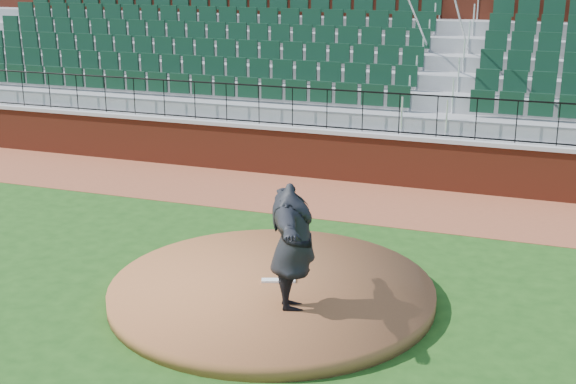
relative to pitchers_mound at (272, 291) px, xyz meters
The scene contains 10 objects.
ground 0.51m from the pitchers_mound, 137.99° to the left, with size 90.00×90.00×0.00m, color #1C4714.
warning_track 5.74m from the pitchers_mound, 93.63° to the left, with size 34.00×3.20×0.01m, color brown.
field_wall 7.35m from the pitchers_mound, 92.84° to the left, with size 34.00×0.35×1.20m, color maroon.
wall_cap 7.42m from the pitchers_mound, 92.84° to the left, with size 34.00×0.45×0.10m, color #B7B7B7.
wall_railing 7.53m from the pitchers_mound, 92.84° to the left, with size 34.00×0.05×1.00m, color black, non-canonical shape.
seating_stands 10.29m from the pitchers_mound, 92.07° to the left, with size 34.00×5.10×4.60m, color gray, non-canonical shape.
concourse_wall 13.12m from the pitchers_mound, 91.62° to the left, with size 34.00×0.50×5.50m, color maroon.
pitchers_mound is the anchor object (origin of this frame).
pitching_rubber 0.21m from the pitchers_mound, 64.41° to the left, with size 0.57×0.14×0.04m, color white.
pitcher 1.49m from the pitchers_mound, 49.52° to the right, with size 2.50×0.68×2.03m, color black.
Camera 1 is at (4.64, -11.50, 5.53)m, focal length 48.44 mm.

